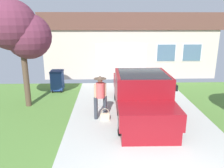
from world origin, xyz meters
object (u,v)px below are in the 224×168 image
at_px(neighbor_tree, 20,31).
at_px(handbag, 105,116).
at_px(wheeled_trash_bin, 57,80).
at_px(pickup_truck, 141,97).
at_px(person_with_hat, 100,94).
at_px(house_with_garage, 127,42).

bearing_deg(neighbor_tree, handbag, -25.15).
bearing_deg(handbag, wheeled_trash_bin, 124.08).
bearing_deg(pickup_truck, person_with_hat, 8.84).
height_order(person_with_hat, wheeled_trash_bin, person_with_hat).
bearing_deg(pickup_truck, house_with_garage, -91.29).
relative_size(person_with_hat, wheeled_trash_bin, 1.50).
xyz_separation_m(neighbor_tree, wheeled_trash_bin, (0.89, 2.06, -2.56)).
height_order(house_with_garage, wheeled_trash_bin, house_with_garage).
bearing_deg(pickup_truck, handbag, 17.45).
height_order(pickup_truck, handbag, pickup_truck).
bearing_deg(person_with_hat, handbag, -70.83).
height_order(handbag, wheeled_trash_bin, wheeled_trash_bin).
relative_size(pickup_truck, neighbor_tree, 1.22).
bearing_deg(handbag, house_with_garage, 79.56).
xyz_separation_m(pickup_truck, person_with_hat, (-1.54, -0.23, 0.20)).
relative_size(pickup_truck, house_with_garage, 0.48).
distance_m(handbag, house_with_garage, 9.16).
height_order(person_with_hat, handbag, person_with_hat).
xyz_separation_m(handbag, wheeled_trash_bin, (-2.45, 3.63, 0.44)).
distance_m(person_with_hat, handbag, 0.83).
distance_m(pickup_truck, handbag, 1.56).
xyz_separation_m(person_with_hat, neighbor_tree, (-3.18, 1.38, 2.21)).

